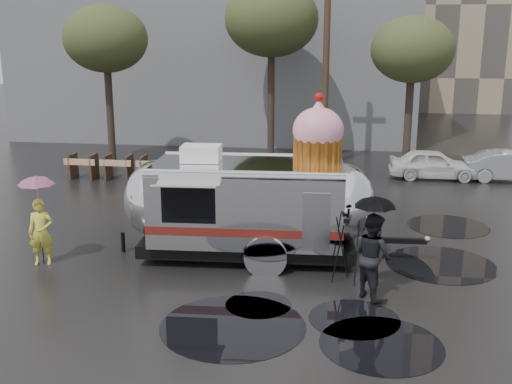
% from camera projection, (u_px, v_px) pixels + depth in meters
% --- Properties ---
extents(ground, '(120.00, 120.00, 0.00)m').
position_uv_depth(ground, '(192.00, 284.00, 13.83)').
color(ground, black).
rests_on(ground, ground).
extents(puddles, '(7.92, 10.05, 0.01)m').
position_uv_depth(puddles, '(369.00, 287.00, 13.65)').
color(puddles, black).
rests_on(puddles, ground).
extents(grey_building, '(22.00, 12.00, 13.00)m').
position_uv_depth(grey_building, '(223.00, 22.00, 35.80)').
color(grey_building, '#5E5E63').
rests_on(grey_building, ground).
extents(utility_pole, '(1.60, 0.28, 9.00)m').
position_uv_depth(utility_pole, '(326.00, 60.00, 25.76)').
color(utility_pole, '#473323').
rests_on(utility_pole, ground).
extents(tree_left, '(3.64, 3.64, 6.95)m').
position_uv_depth(tree_left, '(106.00, 40.00, 25.92)').
color(tree_left, '#382D26').
rests_on(tree_left, ground).
extents(tree_mid, '(4.20, 4.20, 8.03)m').
position_uv_depth(tree_mid, '(272.00, 20.00, 26.65)').
color(tree_mid, '#382D26').
rests_on(tree_mid, ground).
extents(tree_right, '(3.36, 3.36, 6.42)m').
position_uv_depth(tree_right, '(412.00, 51.00, 24.20)').
color(tree_right, '#382D26').
rests_on(tree_right, ground).
extents(barricade_row, '(4.30, 0.80, 1.00)m').
position_uv_depth(barricade_row, '(119.00, 167.00, 24.03)').
color(barricade_row, '#473323').
rests_on(barricade_row, ground).
extents(airstream_trailer, '(8.03, 3.30, 4.32)m').
position_uv_depth(airstream_trailer, '(252.00, 200.00, 15.25)').
color(airstream_trailer, silver).
rests_on(airstream_trailer, ground).
extents(person_left, '(0.69, 0.55, 1.68)m').
position_uv_depth(person_left, '(41.00, 232.00, 14.87)').
color(person_left, '#D8D543').
rests_on(person_left, ground).
extents(umbrella_pink, '(1.09, 1.09, 2.29)m').
position_uv_depth(umbrella_pink, '(37.00, 190.00, 14.61)').
color(umbrella_pink, pink).
rests_on(umbrella_pink, ground).
extents(person_right, '(0.96, 1.03, 1.90)m').
position_uv_depth(person_right, '(373.00, 256.00, 12.91)').
color(person_right, black).
rests_on(person_right, ground).
extents(umbrella_black, '(1.10, 1.10, 2.30)m').
position_uv_depth(umbrella_black, '(375.00, 213.00, 12.67)').
color(umbrella_black, black).
rests_on(umbrella_black, ground).
extents(tripod, '(0.61, 0.63, 1.55)m').
position_uv_depth(tripod, '(346.00, 244.00, 13.74)').
color(tripod, black).
rests_on(tripod, ground).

